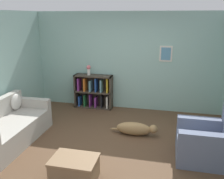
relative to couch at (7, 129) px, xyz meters
The scene contains 8 objects.
ground_plane 2.05m from the couch, ahead, with size 14.00×14.00×0.00m, color brown.
wall_back 3.41m from the couch, 51.94° to the left, with size 5.60×0.13×2.60m.
couch is the anchor object (origin of this frame).
bookshelf 2.61m from the couch, 64.70° to the left, with size 1.04×0.32×0.93m.
recliner_chair 3.89m from the couch, ahead, with size 0.98×0.85×1.09m.
coffee_table 1.96m from the couch, 25.54° to the right, with size 0.71×0.51×0.38m.
dog 2.64m from the couch, 20.03° to the left, with size 1.03×0.26×0.28m.
vase 2.65m from the couch, 67.15° to the left, with size 0.11×0.11×0.27m.
Camera 1 is at (1.08, -4.31, 2.48)m, focal length 40.00 mm.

